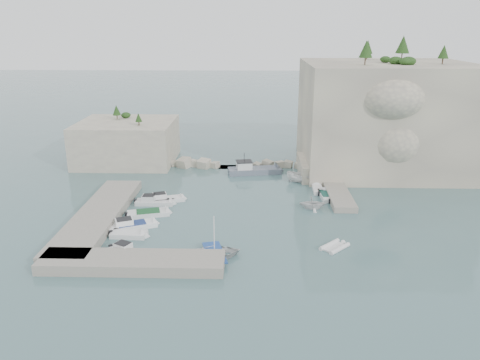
{
  "coord_description": "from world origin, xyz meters",
  "views": [
    {
      "loc": [
        1.68,
        -52.91,
        22.47
      ],
      "look_at": [
        0.0,
        6.0,
        3.0
      ],
      "focal_mm": 35.0,
      "sensor_mm": 36.0,
      "label": 1
    }
  ],
  "objects_px": {
    "motorboat_b": "(155,204)",
    "motorboat_f": "(129,256)",
    "tender_east_a": "(312,209)",
    "tender_east_d": "(303,183)",
    "motorboat_c": "(148,215)",
    "motorboat_e": "(129,237)",
    "inflatable_dinghy": "(334,248)",
    "tender_east_c": "(317,191)",
    "motorboat_a": "(166,202)",
    "motorboat_d": "(132,228)",
    "tender_east_b": "(326,198)",
    "rowboat": "(215,257)",
    "work_boat": "(254,173)"
  },
  "relations": [
    {
      "from": "motorboat_f",
      "to": "rowboat",
      "type": "height_order",
      "value": "motorboat_f"
    },
    {
      "from": "motorboat_c",
      "to": "motorboat_e",
      "type": "distance_m",
      "value": 6.26
    },
    {
      "from": "motorboat_f",
      "to": "tender_east_d",
      "type": "distance_m",
      "value": 31.49
    },
    {
      "from": "rowboat",
      "to": "tender_east_a",
      "type": "relative_size",
      "value": 1.62
    },
    {
      "from": "motorboat_e",
      "to": "tender_east_a",
      "type": "bearing_deg",
      "value": 25.85
    },
    {
      "from": "rowboat",
      "to": "tender_east_c",
      "type": "bearing_deg",
      "value": -47.31
    },
    {
      "from": "rowboat",
      "to": "work_boat",
      "type": "bearing_deg",
      "value": -22.75
    },
    {
      "from": "motorboat_a",
      "to": "motorboat_c",
      "type": "bearing_deg",
      "value": -124.29
    },
    {
      "from": "motorboat_b",
      "to": "tender_east_b",
      "type": "xyz_separation_m",
      "value": [
        23.07,
        3.18,
        0.0
      ]
    },
    {
      "from": "tender_east_d",
      "to": "motorboat_f",
      "type": "bearing_deg",
      "value": 154.65
    },
    {
      "from": "motorboat_a",
      "to": "motorboat_d",
      "type": "xyz_separation_m",
      "value": [
        -2.37,
        -8.7,
        0.0
      ]
    },
    {
      "from": "tender_east_d",
      "to": "work_boat",
      "type": "distance_m",
      "value": 8.6
    },
    {
      "from": "motorboat_f",
      "to": "tender_east_a",
      "type": "distance_m",
      "value": 24.54
    },
    {
      "from": "motorboat_c",
      "to": "motorboat_e",
      "type": "bearing_deg",
      "value": -112.86
    },
    {
      "from": "motorboat_a",
      "to": "motorboat_b",
      "type": "height_order",
      "value": "same"
    },
    {
      "from": "motorboat_e",
      "to": "tender_east_a",
      "type": "height_order",
      "value": "tender_east_a"
    },
    {
      "from": "rowboat",
      "to": "tender_east_d",
      "type": "distance_m",
      "value": 26.7
    },
    {
      "from": "motorboat_c",
      "to": "inflatable_dinghy",
      "type": "bearing_deg",
      "value": -36.49
    },
    {
      "from": "tender_east_a",
      "to": "motorboat_a",
      "type": "bearing_deg",
      "value": 84.07
    },
    {
      "from": "motorboat_a",
      "to": "tender_east_d",
      "type": "height_order",
      "value": "tender_east_d"
    },
    {
      "from": "tender_east_c",
      "to": "motorboat_d",
      "type": "bearing_deg",
      "value": 121.33
    },
    {
      "from": "motorboat_e",
      "to": "tender_east_d",
      "type": "distance_m",
      "value": 28.96
    },
    {
      "from": "tender_east_c",
      "to": "tender_east_d",
      "type": "xyz_separation_m",
      "value": [
        -1.75,
        3.7,
        0.0
      ]
    },
    {
      "from": "inflatable_dinghy",
      "to": "tender_east_b",
      "type": "distance_m",
      "value": 15.54
    },
    {
      "from": "inflatable_dinghy",
      "to": "work_boat",
      "type": "height_order",
      "value": "work_boat"
    },
    {
      "from": "tender_east_c",
      "to": "motorboat_a",
      "type": "bearing_deg",
      "value": 104.18
    },
    {
      "from": "motorboat_c",
      "to": "tender_east_a",
      "type": "height_order",
      "value": "tender_east_a"
    },
    {
      "from": "motorboat_e",
      "to": "motorboat_b",
      "type": "bearing_deg",
      "value": 88.08
    },
    {
      "from": "motorboat_c",
      "to": "rowboat",
      "type": "xyz_separation_m",
      "value": [
        9.15,
        -10.81,
        0.0
      ]
    },
    {
      "from": "tender_east_c",
      "to": "work_boat",
      "type": "distance_m",
      "value": 12.26
    },
    {
      "from": "motorboat_f",
      "to": "tender_east_b",
      "type": "xyz_separation_m",
      "value": [
        22.81,
        17.78,
        0.0
      ]
    },
    {
      "from": "motorboat_e",
      "to": "motorboat_f",
      "type": "bearing_deg",
      "value": -72.91
    },
    {
      "from": "motorboat_b",
      "to": "tender_east_d",
      "type": "height_order",
      "value": "tender_east_d"
    },
    {
      "from": "tender_east_a",
      "to": "tender_east_d",
      "type": "relative_size",
      "value": 0.68
    },
    {
      "from": "motorboat_e",
      "to": "inflatable_dinghy",
      "type": "bearing_deg",
      "value": -2.66
    },
    {
      "from": "tender_east_a",
      "to": "tender_east_d",
      "type": "xyz_separation_m",
      "value": [
        -0.19,
        10.51,
        0.0
      ]
    },
    {
      "from": "motorboat_a",
      "to": "rowboat",
      "type": "height_order",
      "value": "motorboat_a"
    },
    {
      "from": "motorboat_d",
      "to": "tender_east_a",
      "type": "xyz_separation_m",
      "value": [
        21.79,
        6.71,
        0.0
      ]
    },
    {
      "from": "motorboat_a",
      "to": "tender_east_b",
      "type": "xyz_separation_m",
      "value": [
        21.82,
        2.17,
        0.0
      ]
    },
    {
      "from": "inflatable_dinghy",
      "to": "tender_east_b",
      "type": "bearing_deg",
      "value": 39.9
    },
    {
      "from": "motorboat_b",
      "to": "work_boat",
      "type": "height_order",
      "value": "work_boat"
    },
    {
      "from": "tender_east_b",
      "to": "motorboat_f",
      "type": "bearing_deg",
      "value": 123.53
    },
    {
      "from": "motorboat_c",
      "to": "motorboat_f",
      "type": "relative_size",
      "value": 1.1
    },
    {
      "from": "motorboat_b",
      "to": "motorboat_f",
      "type": "distance_m",
      "value": 14.6
    },
    {
      "from": "motorboat_c",
      "to": "rowboat",
      "type": "relative_size",
      "value": 1.03
    },
    {
      "from": "tender_east_a",
      "to": "work_boat",
      "type": "xyz_separation_m",
      "value": [
        -7.46,
        15.11,
        0.0
      ]
    },
    {
      "from": "inflatable_dinghy",
      "to": "tender_east_d",
      "type": "xyz_separation_m",
      "value": [
        -1.21,
        21.83,
        0.0
      ]
    },
    {
      "from": "motorboat_c",
      "to": "tender_east_a",
      "type": "xyz_separation_m",
      "value": [
        20.72,
        2.84,
        0.0
      ]
    },
    {
      "from": "tender_east_c",
      "to": "inflatable_dinghy",
      "type": "bearing_deg",
      "value": 179.53
    },
    {
      "from": "motorboat_e",
      "to": "tender_east_d",
      "type": "height_order",
      "value": "tender_east_d"
    }
  ]
}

